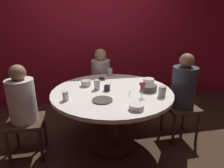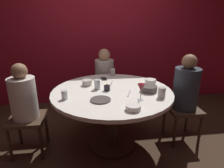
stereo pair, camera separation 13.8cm
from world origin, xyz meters
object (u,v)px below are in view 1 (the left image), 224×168
at_px(seated_diner_back, 101,74).
at_px(cup_by_right_diner, 97,85).
at_px(seated_diner_right, 183,88).
at_px(cup_near_candle, 66,96).
at_px(bowl_serving_large, 149,81).
at_px(bowl_sauce_side, 86,83).
at_px(wine_glass, 142,88).
at_px(bowl_salad_center, 149,88).
at_px(dinner_plate, 102,100).
at_px(candle_holder, 107,88).
at_px(cup_center_front, 162,91).
at_px(seated_diner_left, 22,102).
at_px(cell_phone, 102,79).
at_px(bowl_small_white, 137,107).
at_px(dining_table, 112,101).
at_px(cup_by_left_diner, 110,72).

relative_size(seated_diner_back, cup_by_right_diner, 9.34).
xyz_separation_m(seated_diner_right, cup_near_candle, (-1.47, -0.19, 0.09)).
bearing_deg(bowl_serving_large, bowl_sauce_side, 177.64).
relative_size(bowl_sauce_side, cup_by_right_diner, 1.04).
bearing_deg(wine_glass, bowl_salad_center, 54.24).
distance_m(wine_glass, dinner_plate, 0.44).
xyz_separation_m(dinner_plate, bowl_sauce_side, (-0.13, 0.51, 0.03)).
relative_size(candle_holder, wine_glass, 0.49).
bearing_deg(seated_diner_right, cup_center_front, 33.54).
xyz_separation_m(seated_diner_left, seated_diner_right, (1.95, -0.00, 0.03)).
relative_size(wine_glass, cell_phone, 1.26).
bearing_deg(bowl_serving_large, bowl_salad_center, -111.72).
distance_m(candle_holder, cup_by_right_diner, 0.13).
bearing_deg(cup_near_candle, cup_by_right_diner, 35.90).
relative_size(wine_glass, cup_center_front, 1.52).
height_order(wine_glass, cup_by_right_diner, wine_glass).
distance_m(seated_diner_left, bowl_small_white, 1.27).
relative_size(seated_diner_back, bowl_salad_center, 5.72).
distance_m(wine_glass, cup_near_candle, 0.81).
bearing_deg(dining_table, cup_center_front, -30.18).
bearing_deg(cup_center_front, seated_diner_back, 112.03).
relative_size(seated_diner_left, bowl_serving_large, 7.66).
xyz_separation_m(seated_diner_back, wine_glass, (0.26, -1.27, 0.19)).
bearing_deg(candle_holder, wine_glass, -45.20).
height_order(wine_glass, bowl_sauce_side, wine_glass).
relative_size(dinner_plate, cup_by_left_diner, 2.00).
relative_size(dinner_plate, cup_by_right_diner, 1.81).
bearing_deg(cell_phone, cup_by_right_diner, 70.55).
height_order(seated_diner_left, cup_center_front, seated_diner_left).
bearing_deg(cup_near_candle, bowl_small_white, -27.65).
height_order(seated_diner_right, dinner_plate, seated_diner_right).
bearing_deg(bowl_serving_large, seated_diner_left, -172.88).
bearing_deg(bowl_sauce_side, seated_diner_left, -162.49).
height_order(candle_holder, cup_center_front, cup_center_front).
relative_size(candle_holder, bowl_salad_center, 0.44).
distance_m(bowl_small_white, cup_center_front, 0.45).
xyz_separation_m(candle_holder, wine_glass, (0.32, -0.32, 0.10)).
bearing_deg(bowl_small_white, dining_table, 103.36).
xyz_separation_m(cell_phone, cup_by_right_diner, (-0.12, -0.40, 0.06)).
height_order(dining_table, cup_by_right_diner, cup_by_right_diner).
bearing_deg(dinner_plate, cup_by_right_diner, 92.07).
bearing_deg(cup_by_left_diner, bowl_salad_center, -65.71).
bearing_deg(dinner_plate, cup_near_candle, 166.93).
height_order(bowl_serving_large, cup_center_front, cup_center_front).
distance_m(seated_diner_back, wine_glass, 1.31).
xyz_separation_m(wine_glass, cup_by_right_diner, (-0.43, 0.39, -0.07)).
distance_m(candle_holder, bowl_salad_center, 0.49).
relative_size(seated_diner_back, cup_near_candle, 11.52).
bearing_deg(seated_diner_left, cup_center_front, -10.89).
height_order(bowl_serving_large, cup_by_right_diner, cup_by_right_diner).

